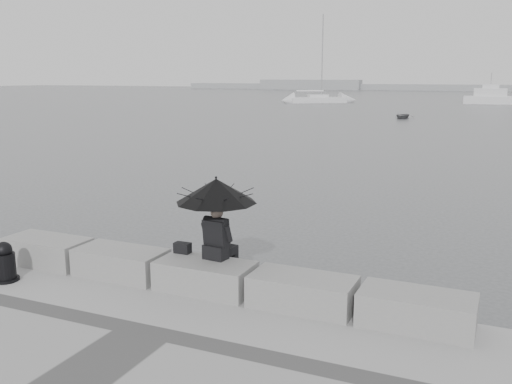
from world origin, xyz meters
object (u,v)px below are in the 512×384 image
at_px(seated_person, 216,198).
at_px(motor_cruiser, 496,98).
at_px(mooring_bollard, 5,265).
at_px(dinghy, 403,116).
at_px(sailboat_left, 318,99).

relative_size(seated_person, motor_cruiser, 0.15).
bearing_deg(mooring_bollard, dinghy, 92.04).
relative_size(sailboat_left, motor_cruiser, 1.44).
bearing_deg(sailboat_left, seated_person, -105.57).
relative_size(seated_person, mooring_bollard, 1.97).
relative_size(seated_person, sailboat_left, 0.11).
distance_m(sailboat_left, motor_cruiser, 25.39).
bearing_deg(dinghy, seated_person, -81.62).
distance_m(seated_person, sailboat_left, 78.03).
distance_m(mooring_bollard, sailboat_left, 78.33).
xyz_separation_m(seated_person, mooring_bollard, (-3.46, -1.28, -1.23)).
relative_size(seated_person, dinghy, 0.50).
bearing_deg(sailboat_left, motor_cruiser, -17.70).
bearing_deg(motor_cruiser, dinghy, -105.80).
bearing_deg(seated_person, mooring_bollard, -154.02).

